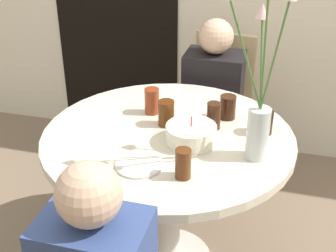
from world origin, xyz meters
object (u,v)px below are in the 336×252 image
at_px(flower_vase, 258,111).
at_px(birthday_cake, 191,134).
at_px(side_plate, 139,165).
at_px(drink_glass_0, 152,101).
at_px(chair_right_flank, 219,99).
at_px(drink_glass_5, 166,113).
at_px(drink_glass_3, 214,116).
at_px(drink_glass_4, 228,107).
at_px(person_guest, 212,112).
at_px(drink_glass_2, 183,164).
at_px(drink_glass_1, 264,122).

bearing_deg(flower_vase, birthday_cake, 168.65).
height_order(side_plate, drink_glass_0, drink_glass_0).
bearing_deg(birthday_cake, flower_vase, -11.35).
bearing_deg(chair_right_flank, drink_glass_5, -92.52).
distance_m(side_plate, drink_glass_3, 0.45).
bearing_deg(drink_glass_3, drink_glass_4, 68.36).
bearing_deg(person_guest, birthday_cake, -86.74).
relative_size(drink_glass_3, drink_glass_4, 1.10).
height_order(drink_glass_2, drink_glass_3, drink_glass_3).
bearing_deg(drink_glass_4, drink_glass_5, -151.22).
relative_size(birthday_cake, drink_glass_3, 1.76).
height_order(flower_vase, drink_glass_2, flower_vase).
xyz_separation_m(chair_right_flank, drink_glass_0, (-0.21, -0.75, 0.30)).
bearing_deg(side_plate, drink_glass_3, 59.74).
bearing_deg(flower_vase, drink_glass_4, 116.32).
bearing_deg(chair_right_flank, person_guest, -90.00).
relative_size(chair_right_flank, side_plate, 4.83).
height_order(birthday_cake, drink_glass_5, birthday_cake).
height_order(flower_vase, drink_glass_3, flower_vase).
bearing_deg(drink_glass_5, drink_glass_0, 134.83).
relative_size(chair_right_flank, drink_glass_5, 7.74).
distance_m(drink_glass_3, drink_glass_4, 0.13).
bearing_deg(drink_glass_1, drink_glass_5, -174.41).
distance_m(birthday_cake, side_plate, 0.29).
height_order(drink_glass_2, drink_glass_4, drink_glass_2).
height_order(drink_glass_0, drink_glass_1, drink_glass_0).
height_order(drink_glass_1, drink_glass_5, drink_glass_5).
bearing_deg(drink_glass_0, drink_glass_4, 6.87).
height_order(flower_vase, drink_glass_5, flower_vase).
bearing_deg(drink_glass_2, drink_glass_0, 119.18).
bearing_deg(drink_glass_1, drink_glass_2, -121.50).
relative_size(drink_glass_0, drink_glass_2, 1.04).
xyz_separation_m(flower_vase, side_plate, (-0.43, -0.18, -0.21)).
height_order(birthday_cake, drink_glass_0, same).
height_order(drink_glass_0, drink_glass_4, drink_glass_0).
bearing_deg(drink_glass_5, birthday_cake, -40.76).
relative_size(drink_glass_0, person_guest, 0.12).
xyz_separation_m(drink_glass_0, person_guest, (0.20, 0.59, -0.32)).
relative_size(drink_glass_2, drink_glass_4, 1.07).
relative_size(chair_right_flank, drink_glass_0, 7.39).
distance_m(drink_glass_2, drink_glass_4, 0.54).
bearing_deg(chair_right_flank, drink_glass_2, -82.05).
distance_m(side_plate, drink_glass_4, 0.58).
bearing_deg(flower_vase, side_plate, -157.39).
distance_m(side_plate, drink_glass_5, 0.37).
bearing_deg(person_guest, drink_glass_3, -80.07).
distance_m(drink_glass_4, drink_glass_5, 0.30).
relative_size(drink_glass_2, drink_glass_3, 0.97).
bearing_deg(drink_glass_0, drink_glass_2, -60.82).
distance_m(drink_glass_0, drink_glass_2, 0.56).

